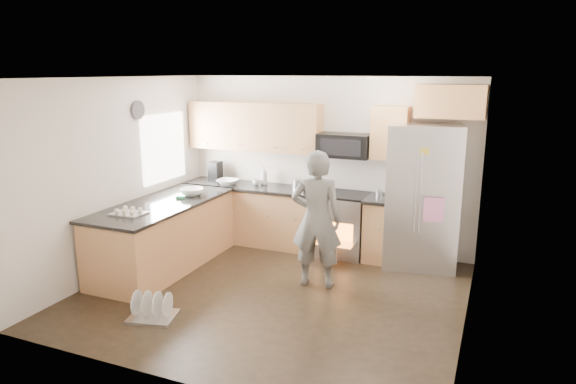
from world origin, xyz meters
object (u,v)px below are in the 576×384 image
at_px(stove_range, 341,210).
at_px(refrigerator, 422,196).
at_px(person, 316,219).
at_px(dish_rack, 153,311).

distance_m(stove_range, refrigerator, 1.19).
relative_size(refrigerator, person, 1.14).
height_order(stove_range, refrigerator, refrigerator).
relative_size(stove_range, person, 1.03).
bearing_deg(dish_rack, refrigerator, 48.66).
bearing_deg(stove_range, dish_rack, -115.13).
distance_m(stove_range, person, 1.25).
bearing_deg(refrigerator, stove_range, 170.36).
distance_m(refrigerator, person, 1.66).
bearing_deg(refrigerator, person, -141.38).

